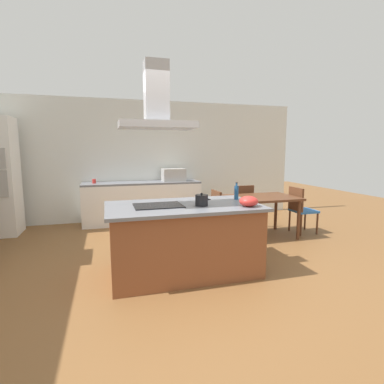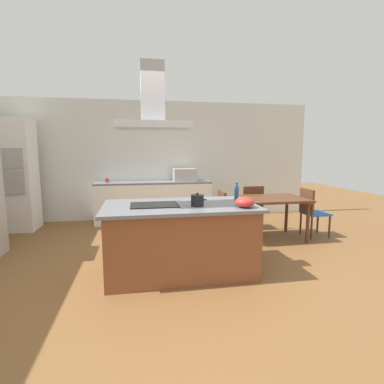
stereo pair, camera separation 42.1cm
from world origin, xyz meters
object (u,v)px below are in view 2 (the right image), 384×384
object	(u,v)px
olive_oil_bottle	(236,193)
coffee_mug_red	(107,180)
chair_at_left_end	(216,213)
cooktop	(154,205)
dining_table	(265,202)
countertop_microwave	(185,175)
mixing_bowl	(245,202)
chair_at_right_end	(311,209)
tea_kettle	(197,200)
chair_facing_back_wall	(251,204)
range_hood	(153,108)
wall_oven_stack	(15,175)

from	to	relation	value
olive_oil_bottle	coffee_mug_red	distance (m)	3.39
chair_at_left_end	cooktop	bearing A→B (deg)	-133.83
dining_table	chair_at_left_end	distance (m)	0.93
countertop_microwave	mixing_bowl	bearing A→B (deg)	-85.95
chair_at_right_end	chair_at_left_end	bearing A→B (deg)	180.00
tea_kettle	countertop_microwave	size ratio (longest dim) A/B	0.43
tea_kettle	coffee_mug_red	size ratio (longest dim) A/B	2.37
dining_table	chair_facing_back_wall	world-z (taller)	chair_facing_back_wall
dining_table	chair_facing_back_wall	xyz separation A→B (m)	(-0.00, 0.67, -0.16)
tea_kettle	coffee_mug_red	bearing A→B (deg)	114.46
olive_oil_bottle	countertop_microwave	size ratio (longest dim) A/B	0.49
tea_kettle	chair_at_right_end	distance (m)	2.79
cooktop	coffee_mug_red	distance (m)	3.03
range_hood	dining_table	bearing A→B (deg)	29.82
wall_oven_stack	dining_table	xyz separation A→B (m)	(4.61, -1.48, -0.43)
coffee_mug_red	range_hood	xyz separation A→B (m)	(0.86, -2.91, 1.16)
range_hood	tea_kettle	bearing A→B (deg)	-14.96
countertop_microwave	range_hood	distance (m)	3.18
chair_facing_back_wall	range_hood	xyz separation A→B (m)	(-2.03, -1.83, 1.59)
dining_table	chair_at_left_end	bearing A→B (deg)	180.00
wall_oven_stack	chair_at_left_end	size ratio (longest dim) A/B	2.47
cooktop	chair_at_left_end	bearing A→B (deg)	46.17
dining_table	range_hood	world-z (taller)	range_hood
countertop_microwave	chair_at_right_end	xyz separation A→B (m)	(2.10, -1.71, -0.53)
mixing_bowl	dining_table	bearing A→B (deg)	57.51
chair_at_right_end	chair_at_left_end	world-z (taller)	same
tea_kettle	dining_table	bearing A→B (deg)	40.94
tea_kettle	olive_oil_bottle	bearing A→B (deg)	27.26
countertop_microwave	coffee_mug_red	distance (m)	1.71
dining_table	coffee_mug_red	bearing A→B (deg)	148.95
countertop_microwave	chair_facing_back_wall	distance (m)	1.67
tea_kettle	countertop_microwave	distance (m)	3.04
mixing_bowl	range_hood	world-z (taller)	range_hood
tea_kettle	chair_facing_back_wall	world-z (taller)	tea_kettle
countertop_microwave	chair_at_left_end	distance (m)	1.82
chair_at_right_end	range_hood	bearing A→B (deg)	-158.43
tea_kettle	chair_at_right_end	bearing A→B (deg)	28.35
olive_oil_bottle	range_hood	world-z (taller)	range_hood
coffee_mug_red	dining_table	world-z (taller)	coffee_mug_red
wall_oven_stack	range_hood	world-z (taller)	range_hood
chair_facing_back_wall	mixing_bowl	bearing A→B (deg)	-113.83
tea_kettle	range_hood	bearing A→B (deg)	165.04
countertop_microwave	chair_at_left_end	bearing A→B (deg)	-81.00
cooktop	wall_oven_stack	xyz separation A→B (m)	(-2.57, 2.65, 0.20)
chair_at_left_end	range_hood	xyz separation A→B (m)	(-1.12, -1.17, 1.59)
wall_oven_stack	range_hood	bearing A→B (deg)	-45.79
mixing_bowl	chair_facing_back_wall	bearing A→B (deg)	66.17
cooktop	countertop_microwave	bearing A→B (deg)	73.60
olive_oil_bottle	mixing_bowl	world-z (taller)	olive_oil_bottle
tea_kettle	chair_at_right_end	xyz separation A→B (m)	(2.42, 1.31, -0.46)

